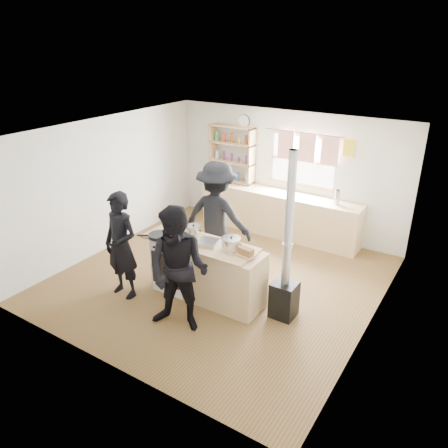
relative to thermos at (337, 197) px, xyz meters
The scene contains 14 objects.
ground 2.72m from the thermos, 118.14° to the right, with size 5.00×5.00×0.01m, color brown.
back_counter 1.32m from the thermos, behind, with size 3.40×0.55×0.90m, color #D7B681.
shelving_unit 2.44m from the thermos, behind, with size 1.00×0.28×1.20m.
thermos is the anchor object (origin of this frame).
cooking_island 3.01m from the thermos, 110.63° to the right, with size 1.97×0.64×0.93m.
skillet_greens 3.48m from the thermos, 121.53° to the right, with size 0.47×0.47×0.05m.
roast_tray 2.96m from the thermos, 110.59° to the right, with size 0.38×0.35×0.07m.
stockpot_stove 2.97m from the thermos, 118.26° to the right, with size 0.23×0.23×0.19m.
stockpot_counter 2.81m from the thermos, 103.25° to the right, with size 0.29×0.29×0.22m.
bread_board 2.80m from the thermos, 97.52° to the right, with size 0.31×0.25×0.12m.
flue_heater 2.62m from the thermos, 86.02° to the right, with size 0.35×0.35×2.50m.
person_near_left 4.06m from the thermos, 123.02° to the right, with size 0.63×0.41×1.71m, color black.
person_near_right 3.72m from the thermos, 104.63° to the right, with size 0.88×0.69×1.81m, color black.
person_far 2.36m from the thermos, 129.06° to the right, with size 1.24×0.71×1.92m, color black.
Camera 1 is at (3.54, -5.39, 3.83)m, focal length 35.00 mm.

